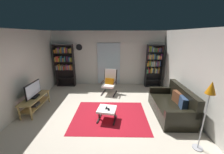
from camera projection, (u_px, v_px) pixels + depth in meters
name	position (u px, v px, depth m)	size (l,w,h in m)	color
ground_plane	(104.00, 115.00, 4.32)	(7.02, 7.02, 0.00)	beige
wall_back	(108.00, 59.00, 6.70)	(5.60, 0.06, 2.60)	silver
wall_left	(11.00, 75.00, 3.98)	(0.06, 6.00, 2.60)	silver
wall_right	(199.00, 76.00, 3.89)	(0.06, 6.00, 2.60)	silver
glass_door_panel	(109.00, 64.00, 6.71)	(1.10, 0.01, 2.00)	silver
area_rug	(110.00, 116.00, 4.28)	(2.25, 1.82, 0.01)	maroon
tv_stand	(35.00, 102.00, 4.53)	(0.45, 1.23, 0.47)	tan
television	(33.00, 91.00, 4.42)	(0.20, 0.81, 0.50)	black
bookshelf_near_tv	(65.00, 63.00, 6.52)	(0.88, 0.30, 1.99)	black
bookshelf_near_sofa	(154.00, 63.00, 6.44)	(0.73, 0.30, 1.99)	black
leather_sofa	(172.00, 105.00, 4.30)	(0.90, 1.75, 0.90)	black
lounge_armchair	(110.00, 81.00, 5.85)	(0.69, 0.76, 1.02)	black
ottoman	(107.00, 111.00, 4.01)	(0.59, 0.56, 0.38)	white
tv_remote	(106.00, 108.00, 4.00)	(0.04, 0.14, 0.02)	black
cell_phone	(109.00, 109.00, 3.94)	(0.07, 0.14, 0.01)	black
floor_lamp_by_sofa	(209.00, 96.00, 2.70)	(0.22, 0.22, 1.59)	#A5A5AD
wall_clock	(79.00, 47.00, 6.49)	(0.29, 0.03, 0.29)	silver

